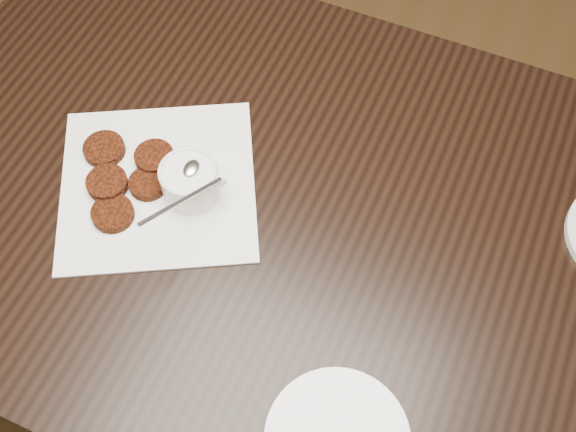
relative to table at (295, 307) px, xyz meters
name	(u,v)px	position (x,y,z in m)	size (l,w,h in m)	color
floor	(244,412)	(-0.06, -0.15, -0.38)	(4.00, 4.00, 0.00)	#52381C
table	(295,307)	(0.00, 0.00, 0.00)	(1.39, 0.90, 0.75)	black
napkin	(158,184)	(-0.22, -0.04, 0.38)	(0.31, 0.31, 0.00)	white
sauce_ramekin	(187,170)	(-0.17, -0.03, 0.44)	(0.12, 0.12, 0.12)	white
patty_cluster	(126,177)	(-0.27, -0.06, 0.39)	(0.22, 0.22, 0.02)	#62210C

